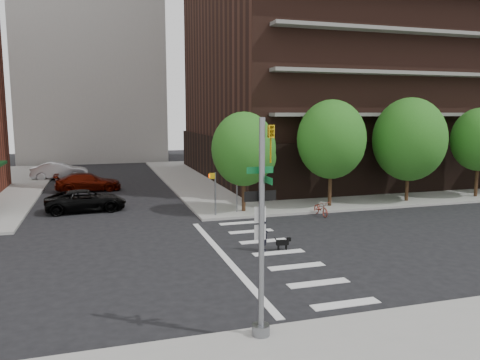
# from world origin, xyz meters

# --- Properties ---
(ground) EXTENTS (120.00, 120.00, 0.00)m
(ground) POSITION_xyz_m (0.00, 0.00, 0.00)
(ground) COLOR black
(ground) RESTS_ON ground
(sidewalk_ne) EXTENTS (39.00, 33.00, 0.15)m
(sidewalk_ne) POSITION_xyz_m (20.50, 23.50, 0.07)
(sidewalk_ne) COLOR gray
(sidewalk_ne) RESTS_ON ground
(crosswalk) EXTENTS (3.85, 13.00, 0.01)m
(crosswalk) POSITION_xyz_m (2.21, -0.00, 0.01)
(crosswalk) COLOR silver
(crosswalk) RESTS_ON ground
(tree_a) EXTENTS (4.00, 4.00, 5.90)m
(tree_a) POSITION_xyz_m (4.00, 8.50, 4.04)
(tree_a) COLOR #301E11
(tree_a) RESTS_ON sidewalk_ne
(tree_b) EXTENTS (4.50, 4.50, 6.65)m
(tree_b) POSITION_xyz_m (10.00, 8.50, 4.54)
(tree_b) COLOR #301E11
(tree_b) RESTS_ON sidewalk_ne
(tree_c) EXTENTS (5.00, 5.00, 6.80)m
(tree_c) POSITION_xyz_m (16.00, 8.50, 4.45)
(tree_c) COLOR #301E11
(tree_c) RESTS_ON sidewalk_ne
(tree_d) EXTENTS (4.00, 4.00, 6.20)m
(tree_d) POSITION_xyz_m (22.00, 8.50, 4.34)
(tree_d) COLOR #301E11
(tree_d) RESTS_ON sidewalk_ne
(traffic_signal) EXTENTS (0.90, 0.75, 6.00)m
(traffic_signal) POSITION_xyz_m (-0.47, -7.49, 2.70)
(traffic_signal) COLOR slate
(traffic_signal) RESTS_ON sidewalk_s
(pedestrian_signal) EXTENTS (2.18, 0.67, 2.60)m
(pedestrian_signal) POSITION_xyz_m (2.32, 7.92, 1.85)
(pedestrian_signal) COLOR slate
(pedestrian_signal) RESTS_ON sidewalk_ne
(parked_car_black) EXTENTS (2.65, 5.15, 1.39)m
(parked_car_black) POSITION_xyz_m (-5.50, 12.01, 0.70)
(parked_car_black) COLOR black
(parked_car_black) RESTS_ON ground
(parked_car_maroon) EXTENTS (2.19, 5.18, 1.49)m
(parked_car_maroon) POSITION_xyz_m (-5.50, 20.14, 0.75)
(parked_car_maroon) COLOR #460B03
(parked_car_maroon) RESTS_ON ground
(parked_car_silver) EXTENTS (2.03, 5.13, 1.66)m
(parked_car_silver) POSITION_xyz_m (-8.20, 27.98, 0.83)
(parked_car_silver) COLOR silver
(parked_car_silver) RESTS_ON ground
(scooter) EXTENTS (0.62, 1.72, 0.90)m
(scooter) POSITION_xyz_m (8.34, 6.45, 0.45)
(scooter) COLOR maroon
(scooter) RESTS_ON ground
(dog_walker) EXTENTS (0.62, 0.46, 1.56)m
(dog_walker) POSITION_xyz_m (2.47, 0.48, 0.78)
(dog_walker) COLOR black
(dog_walker) RESTS_ON ground
(dog) EXTENTS (0.69, 0.23, 0.58)m
(dog) POSITION_xyz_m (3.35, 0.33, 0.36)
(dog) COLOR black
(dog) RESTS_ON ground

